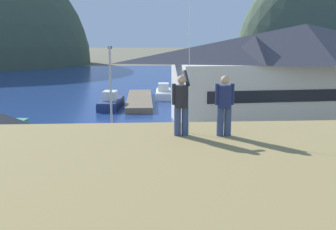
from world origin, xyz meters
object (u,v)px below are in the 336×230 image
(harbor_lodge, at_px, (304,71))
(parked_car_front_row_red, at_px, (141,182))
(person_kite_flyer, at_px, (181,103))
(moored_boat_outer_mooring, at_px, (163,93))
(parking_light_pole, at_px, (111,93))
(parked_car_back_row_right, at_px, (55,154))
(wharf_dock, at_px, (140,100))
(parked_car_front_row_end, at_px, (131,156))
(moored_boat_wharfside, at_px, (111,102))
(person_companion, at_px, (224,104))

(harbor_lodge, distance_m, parked_car_front_row_red, 25.42)
(parked_car_front_row_red, xyz_separation_m, person_kite_flyer, (1.25, -8.81, 5.71))
(moored_boat_outer_mooring, bearing_deg, parking_light_pole, -100.80)
(harbor_lodge, bearing_deg, parked_car_back_row_right, -148.44)
(wharf_dock, distance_m, parking_light_pole, 23.73)
(parking_light_pole, distance_m, person_kite_flyer, 18.26)
(parked_car_front_row_red, bearing_deg, parked_car_back_row_right, 135.72)
(parked_car_front_row_end, bearing_deg, parked_car_back_row_right, 171.11)
(moored_boat_wharfside, xyz_separation_m, person_kite_flyer, (5.13, -37.32, 6.06))
(wharf_dock, relative_size, parking_light_pole, 2.02)
(parking_light_pole, xyz_separation_m, person_companion, (4.71, -17.92, 2.18))
(parked_car_front_row_end, relative_size, person_companion, 2.42)
(moored_boat_outer_mooring, relative_size, parking_light_pole, 0.86)
(parking_light_pole, bearing_deg, moored_boat_outer_mooring, 79.20)
(harbor_lodge, relative_size, parked_car_front_row_red, 6.40)
(parked_car_back_row_right, relative_size, parked_car_front_row_red, 1.00)
(person_kite_flyer, bearing_deg, moored_boat_wharfside, 97.83)
(person_companion, bearing_deg, parked_car_back_row_right, 119.46)
(moored_boat_wharfside, distance_m, person_kite_flyer, 38.16)
(parked_car_front_row_end, height_order, parking_light_pole, parking_light_pole)
(harbor_lodge, relative_size, wharf_dock, 1.75)
(person_companion, bearing_deg, moored_boat_wharfside, 99.64)
(parked_car_front_row_end, bearing_deg, harbor_lodge, 40.17)
(moored_boat_wharfside, relative_size, moored_boat_outer_mooring, 1.06)
(moored_boat_wharfside, bearing_deg, harbor_lodge, -25.09)
(harbor_lodge, height_order, moored_boat_outer_mooring, harbor_lodge)
(parked_car_back_row_right, bearing_deg, harbor_lodge, 31.56)
(moored_boat_wharfside, relative_size, person_kite_flyer, 3.86)
(parked_car_back_row_right, xyz_separation_m, parked_car_front_row_red, (5.72, -5.58, 0.00))
(moored_boat_outer_mooring, height_order, parked_car_front_row_end, moored_boat_outer_mooring)
(wharf_dock, xyz_separation_m, parking_light_pole, (-1.82, -23.28, 4.24))
(parked_car_front_row_red, distance_m, parking_light_pole, 9.90)
(parked_car_back_row_right, distance_m, parking_light_pole, 6.01)
(parked_car_front_row_end, bearing_deg, moored_boat_outer_mooring, 83.40)
(moored_boat_wharfside, bearing_deg, parked_car_front_row_red, -82.25)
(harbor_lodge, height_order, parking_light_pole, harbor_lodge)
(moored_boat_wharfside, bearing_deg, person_companion, -80.36)
(parked_car_back_row_right, bearing_deg, parked_car_front_row_red, -44.28)
(harbor_lodge, height_order, parked_car_front_row_end, harbor_lodge)
(wharf_dock, bearing_deg, person_kite_flyer, -87.67)
(moored_boat_wharfside, height_order, parked_car_front_row_end, moored_boat_wharfside)
(moored_boat_wharfside, bearing_deg, parking_light_pole, -85.17)
(person_kite_flyer, bearing_deg, parked_car_back_row_right, 115.87)
(moored_boat_outer_mooring, xyz_separation_m, parked_car_back_row_right, (-8.71, -30.73, 0.34))
(person_kite_flyer, bearing_deg, harbor_lodge, 61.71)
(moored_boat_wharfside, bearing_deg, person_kite_flyer, -82.17)
(harbor_lodge, distance_m, person_kite_flyer, 31.71)
(wharf_dock, distance_m, moored_boat_outer_mooring, 5.30)
(parked_car_front_row_red, relative_size, person_kite_flyer, 2.34)
(moored_boat_outer_mooring, xyz_separation_m, parking_light_pole, (-5.21, -27.33, 3.86))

